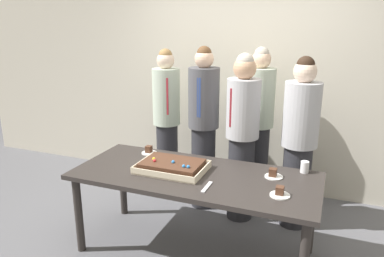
# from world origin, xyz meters

# --- Properties ---
(ground_plane) EXTENTS (12.00, 12.00, 0.00)m
(ground_plane) POSITION_xyz_m (0.00, 0.00, 0.00)
(ground_plane) COLOR #5B5B60
(interior_back_panel) EXTENTS (8.00, 0.12, 3.00)m
(interior_back_panel) POSITION_xyz_m (0.00, 1.60, 1.50)
(interior_back_panel) COLOR beige
(interior_back_panel) RESTS_ON ground_plane
(party_table) EXTENTS (2.07, 0.88, 0.75)m
(party_table) POSITION_xyz_m (0.00, 0.00, 0.67)
(party_table) COLOR #2D2826
(party_table) RESTS_ON ground_plane
(sheet_cake) EXTENTS (0.58, 0.41, 0.11)m
(sheet_cake) POSITION_xyz_m (-0.21, -0.00, 0.79)
(sheet_cake) COLOR beige
(sheet_cake) RESTS_ON party_table
(plated_slice_near_left) EXTENTS (0.15, 0.15, 0.07)m
(plated_slice_near_left) POSITION_xyz_m (-0.60, 0.31, 0.77)
(plated_slice_near_left) COLOR white
(plated_slice_near_left) RESTS_ON party_table
(plated_slice_near_right) EXTENTS (0.15, 0.15, 0.08)m
(plated_slice_near_right) POSITION_xyz_m (0.63, 0.18, 0.77)
(plated_slice_near_right) COLOR white
(plated_slice_near_right) RESTS_ON party_table
(plated_slice_far_left) EXTENTS (0.15, 0.15, 0.07)m
(plated_slice_far_left) POSITION_xyz_m (0.73, -0.15, 0.77)
(plated_slice_far_left) COLOR white
(plated_slice_far_left) RESTS_ON party_table
(drink_cup_nearest) EXTENTS (0.07, 0.07, 0.10)m
(drink_cup_nearest) POSITION_xyz_m (0.86, 0.37, 0.80)
(drink_cup_nearest) COLOR white
(drink_cup_nearest) RESTS_ON party_table
(cake_server_utensil) EXTENTS (0.03, 0.20, 0.01)m
(cake_server_utensil) POSITION_xyz_m (0.18, -0.21, 0.75)
(cake_server_utensil) COLOR silver
(cake_server_utensil) RESTS_ON party_table
(person_serving_front) EXTENTS (0.31, 0.31, 1.71)m
(person_serving_front) POSITION_xyz_m (-0.75, 1.04, 0.89)
(person_serving_front) COLOR #28282D
(person_serving_front) RESTS_ON ground_plane
(person_green_shirt_behind) EXTENTS (0.33, 0.33, 1.76)m
(person_green_shirt_behind) POSITION_xyz_m (-0.23, 0.85, 0.92)
(person_green_shirt_behind) COLOR #28282D
(person_green_shirt_behind) RESTS_ON ground_plane
(person_striped_tie_right) EXTENTS (0.34, 0.34, 1.69)m
(person_striped_tie_right) POSITION_xyz_m (0.76, 0.80, 0.88)
(person_striped_tie_right) COLOR #28282D
(person_striped_tie_right) RESTS_ON ground_plane
(person_far_right_suit) EXTENTS (0.33, 0.33, 1.74)m
(person_far_right_suit) POSITION_xyz_m (0.29, 1.19, 0.91)
(person_far_right_suit) COLOR #28282D
(person_far_right_suit) RESTS_ON ground_plane
(person_back_corner) EXTENTS (0.33, 0.33, 1.71)m
(person_back_corner) POSITION_xyz_m (0.22, 0.74, 0.90)
(person_back_corner) COLOR #28282D
(person_back_corner) RESTS_ON ground_plane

